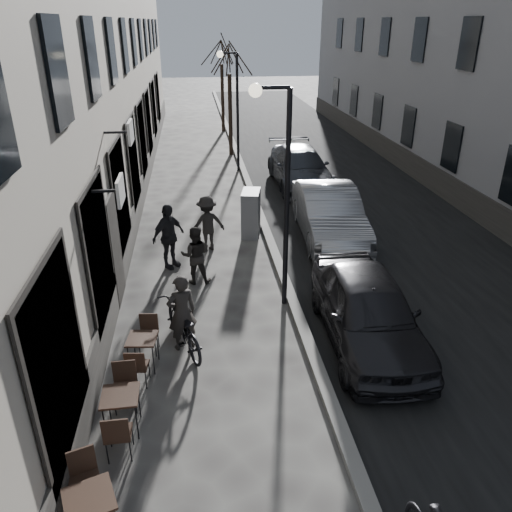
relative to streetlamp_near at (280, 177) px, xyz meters
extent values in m
cube|color=black|center=(4.02, 10.00, -3.16)|extent=(7.30, 60.00, 0.00)
cube|color=slate|center=(0.37, 10.00, -3.10)|extent=(0.25, 60.00, 0.12)
cylinder|color=black|center=(0.17, 0.00, -0.66)|extent=(0.12, 0.12, 5.00)
cylinder|color=black|center=(-0.18, 0.00, 1.84)|extent=(0.70, 0.08, 0.08)
sphere|color=#FFF2CC|center=(-0.53, 0.00, 1.79)|extent=(0.28, 0.28, 0.28)
cylinder|color=black|center=(0.17, 12.00, -0.66)|extent=(0.12, 0.12, 5.00)
cylinder|color=black|center=(-0.18, 12.00, 1.84)|extent=(0.70, 0.08, 0.08)
sphere|color=#FFF2CC|center=(-0.53, 12.00, 1.79)|extent=(0.28, 0.28, 0.28)
cylinder|color=black|center=(0.07, 15.00, -1.21)|extent=(0.20, 0.20, 3.90)
cylinder|color=black|center=(0.07, 21.00, -1.21)|extent=(0.20, 0.20, 3.90)
cube|color=black|center=(-3.36, -5.69, -2.43)|extent=(0.78, 0.78, 0.04)
cylinder|color=black|center=(-3.69, -5.53, -2.80)|extent=(0.02, 0.02, 0.71)
cylinder|color=black|center=(-3.20, -5.36, -2.80)|extent=(0.02, 0.02, 0.71)
cube|color=black|center=(-3.21, -3.76, -2.45)|extent=(0.61, 0.61, 0.04)
cylinder|color=black|center=(-3.45, -4.01, -2.81)|extent=(0.02, 0.02, 0.70)
cylinder|color=black|center=(-2.95, -4.00, -2.81)|extent=(0.02, 0.02, 0.70)
cylinder|color=black|center=(-3.46, -3.51, -2.81)|extent=(0.02, 0.02, 0.70)
cylinder|color=black|center=(-2.96, -3.50, -2.81)|extent=(0.02, 0.02, 0.70)
cube|color=black|center=(-2.99, -2.10, -2.49)|extent=(0.62, 0.62, 0.04)
cylinder|color=black|center=(-3.25, -2.30, -2.84)|extent=(0.02, 0.02, 0.65)
cylinder|color=black|center=(-2.79, -2.36, -2.84)|extent=(0.02, 0.02, 0.65)
cylinder|color=black|center=(-3.20, -1.84, -2.84)|extent=(0.02, 0.02, 0.65)
cylinder|color=black|center=(-2.73, -1.89, -2.84)|extent=(0.02, 0.02, 0.65)
cube|color=slate|center=(-0.13, 4.35, -2.44)|extent=(0.72, 1.06, 1.45)
imported|color=black|center=(-2.22, -1.52, -2.65)|extent=(1.30, 2.08, 1.03)
imported|color=#272321|center=(-2.22, -1.52, -2.32)|extent=(0.71, 0.58, 1.68)
imported|color=black|center=(-1.92, 1.35, -2.39)|extent=(0.79, 0.64, 1.55)
imported|color=black|center=(-1.53, 3.39, -2.33)|extent=(1.20, 0.90, 1.66)
imported|color=black|center=(-2.62, 2.34, -2.25)|extent=(1.08, 1.06, 1.82)
imported|color=black|center=(1.61, -1.77, -2.40)|extent=(1.96, 4.53, 1.52)
imported|color=#92959A|center=(2.24, 3.81, -2.36)|extent=(1.98, 4.97, 1.61)
imported|color=#33363C|center=(2.47, 9.37, -2.40)|extent=(2.18, 5.25, 1.52)
camera|label=1|loc=(-1.80, -10.30, 3.04)|focal=35.00mm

